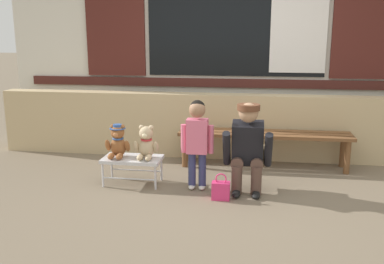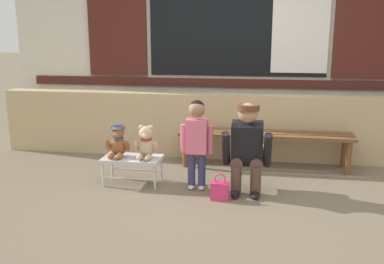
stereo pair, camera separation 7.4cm
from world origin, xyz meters
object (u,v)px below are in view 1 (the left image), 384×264
at_px(wooden_bench_long, 264,138).
at_px(small_display_bench, 132,160).
at_px(teddy_bear_with_hat, 118,142).
at_px(handbag_on_ground, 221,190).
at_px(child_standing, 197,135).
at_px(teddy_bear_plain, 146,143).
at_px(adult_crouching, 248,147).

distance_m(wooden_bench_long, small_display_bench, 1.67).
bearing_deg(teddy_bear_with_hat, handbag_on_ground, -15.59).
bearing_deg(child_standing, wooden_bench_long, 51.50).
height_order(small_display_bench, child_standing, child_standing).
bearing_deg(child_standing, teddy_bear_with_hat, 176.01).
height_order(small_display_bench, teddy_bear_plain, teddy_bear_plain).
relative_size(wooden_bench_long, handbag_on_ground, 7.72).
distance_m(teddy_bear_plain, child_standing, 0.58).
distance_m(adult_crouching, handbag_on_ground, 0.53).
distance_m(wooden_bench_long, teddy_bear_with_hat, 1.80).
distance_m(teddy_bear_plain, handbag_on_ground, 0.97).
relative_size(teddy_bear_with_hat, adult_crouching, 0.38).
bearing_deg(teddy_bear_with_hat, adult_crouching, -2.56).
bearing_deg(small_display_bench, teddy_bear_plain, 0.51).
distance_m(wooden_bench_long, adult_crouching, 0.92).
bearing_deg(wooden_bench_long, handbag_on_ground, -110.72).
bearing_deg(handbag_on_ground, adult_crouching, 45.15).
relative_size(wooden_bench_long, child_standing, 2.19).
distance_m(teddy_bear_with_hat, child_standing, 0.90).
relative_size(small_display_bench, teddy_bear_plain, 1.76).
bearing_deg(child_standing, small_display_bench, 175.31).
bearing_deg(adult_crouching, child_standing, 179.81).
bearing_deg(wooden_bench_long, small_display_bench, -149.82).
distance_m(small_display_bench, child_standing, 0.80).
bearing_deg(teddy_bear_with_hat, child_standing, -3.99).
bearing_deg(handbag_on_ground, wooden_bench_long, 69.28).
xyz_separation_m(wooden_bench_long, child_standing, (-0.71, -0.90, 0.22)).
bearing_deg(adult_crouching, wooden_bench_long, 78.71).
bearing_deg(child_standing, handbag_on_ground, -43.63).
distance_m(teddy_bear_with_hat, handbag_on_ground, 1.26).
relative_size(wooden_bench_long, teddy_bear_plain, 5.78).
relative_size(small_display_bench, child_standing, 0.67).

